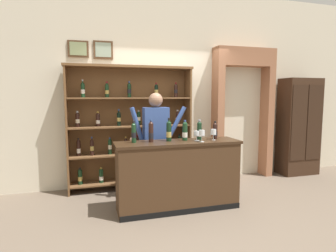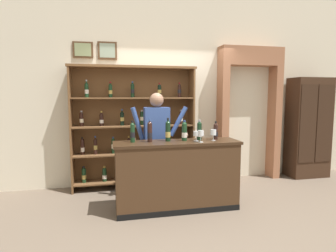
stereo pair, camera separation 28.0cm
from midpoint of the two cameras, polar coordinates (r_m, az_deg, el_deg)
The scene contains 16 objects.
ground_plane at distance 4.27m, azimuth 4.71°, elevation -16.53°, with size 14.00×14.00×0.02m, color #6B5B4C.
back_wall at distance 5.30m, azimuth 0.39°, elevation 7.89°, with size 12.00×0.19×3.59m.
wine_shelf at distance 4.98m, azimuth -5.42°, elevation 0.21°, with size 2.18×0.36×2.15m.
archway_doorway at distance 5.79m, azimuth 17.17°, elevation 4.25°, with size 1.25×0.45×2.56m.
side_cabinet at distance 6.37m, azimuth 27.87°, elevation -0.30°, with size 0.79×0.45×1.99m.
tasting_counter at distance 4.08m, azimuth 3.85°, elevation -10.08°, with size 1.80×0.49×0.99m.
shopkeeper at distance 4.38m, azimuth -0.46°, elevation -1.69°, with size 0.93×0.22×1.68m.
tasting_bottle_prosecco at distance 3.89m, azimuth -5.21°, elevation -1.28°, with size 0.07×0.07×0.30m.
tasting_bottle_brunello at distance 3.91m, azimuth -1.70°, elevation -1.19°, with size 0.07×0.07×0.32m.
tasting_bottle_chianti at distance 3.98m, azimuth 2.01°, elevation -1.04°, with size 0.07×0.07×0.33m.
tasting_bottle_super_tuscan at distance 4.04m, azimuth 5.35°, elevation -1.08°, with size 0.08×0.08×0.30m.
tasting_bottle_riserva at distance 4.14m, azimuth 8.36°, elevation -0.96°, with size 0.07×0.07×0.30m.
tasting_bottle_rosso at distance 4.22m, azimuth 11.59°, elevation -1.04°, with size 0.07×0.07×0.27m.
wine_glass_left at distance 4.11m, azimuth 11.18°, elevation -1.39°, with size 0.08×0.08×0.16m.
wine_glass_spare at distance 4.03m, azimuth 7.77°, elevation -1.62°, with size 0.08×0.08×0.14m.
wine_glass_right at distance 3.93m, azimuth 8.75°, elevation -1.54°, with size 0.08×0.08×0.17m.
Camera 2 is at (-1.03, -3.80, 1.64)m, focal length 29.85 mm.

